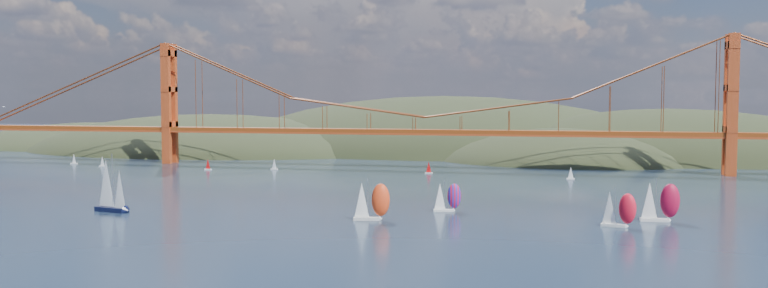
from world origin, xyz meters
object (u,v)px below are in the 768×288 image
Objects in this scene: racer_0 at (371,201)px; racer_2 at (659,201)px; sloop_navy at (110,186)px; racer_1 at (618,209)px; racer_rwb at (447,197)px.

racer_2 reaches higher than racer_0.
racer_2 is (69.52, 14.32, 0.14)m from racer_0.
racer_1 is at bearing 16.03° from sloop_navy.
racer_rwb is at bearing 172.49° from racer_2.
racer_0 reaches higher than racer_1.
sloop_navy is 141.80m from racer_2.
racer_1 is at bearing -7.78° from racer_0.
racer_rwb is (16.31, 18.38, -0.90)m from racer_0.
sloop_navy reaches higher than racer_0.
racer_0 is at bearing -161.68° from racer_1.
sloop_navy is 71.38m from racer_0.
racer_0 is (71.32, 2.08, -1.93)m from sloop_navy.
racer_2 is (10.45, 10.33, 0.72)m from racer_1.
racer_0 is 1.22× the size of racer_rwb.
racer_rwb is (87.63, 20.46, -2.83)m from sloop_navy.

